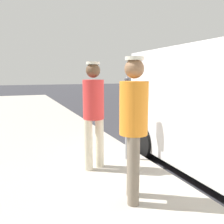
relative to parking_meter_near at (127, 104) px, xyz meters
name	(u,v)px	position (x,y,z in m)	size (l,w,h in m)	color
ground_plane	(210,169)	(-1.35, 0.70, -1.18)	(80.00, 80.00, 0.00)	#2D2D33
parking_meter_near	(127,104)	(0.00, 0.00, 0.00)	(0.14, 0.18, 1.52)	gray
pedestrian_in_orange	(134,121)	(0.57, 1.33, -0.02)	(0.34, 0.34, 1.75)	#726656
pedestrian_in_red	(94,109)	(0.70, 0.19, -0.02)	(0.35, 0.34, 1.75)	beige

